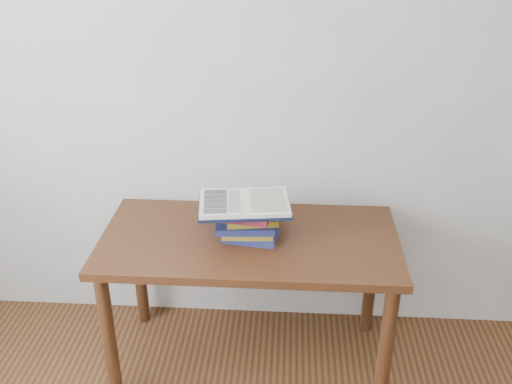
{
  "coord_description": "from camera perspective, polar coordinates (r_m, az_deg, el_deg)",
  "views": [
    {
      "loc": [
        0.21,
        -0.74,
        1.98
      ],
      "look_at": [
        0.08,
        1.36,
        0.92
      ],
      "focal_mm": 40.0,
      "sensor_mm": 36.0,
      "label": 1
    }
  ],
  "objects": [
    {
      "name": "book_stack",
      "position": [
        2.43,
        -0.8,
        -3.14
      ],
      "size": [
        0.27,
        0.22,
        0.15
      ],
      "color": "navy",
      "rests_on": "desk"
    },
    {
      "name": "open_book",
      "position": [
        2.41,
        -1.17,
        -1.16
      ],
      "size": [
        0.41,
        0.31,
        0.03
      ],
      "rotation": [
        0.0,
        0.0,
        0.12
      ],
      "color": "black",
      "rests_on": "book_stack"
    },
    {
      "name": "room_shell",
      "position": [
        0.88,
        -16.09,
        1.99
      ],
      "size": [
        3.54,
        3.54,
        2.62
      ],
      "color": "silver",
      "rests_on": "ground"
    },
    {
      "name": "desk",
      "position": [
        2.54,
        -0.64,
        -6.44
      ],
      "size": [
        1.29,
        0.65,
        0.69
      ],
      "color": "#4C2913",
      "rests_on": "ground"
    }
  ]
}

